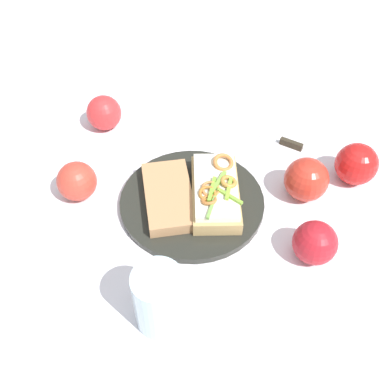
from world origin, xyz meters
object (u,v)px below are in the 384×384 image
apple_1 (315,243)px  plate (192,202)px  drinking_glass (159,300)px  sandwich (216,191)px  apple_3 (356,164)px  apple_4 (104,113)px  apple_0 (77,181)px  knife (284,142)px  apple_2 (306,179)px  bread_slice_side (169,195)px

apple_1 → plate: bearing=-33.1°
apple_1 → drinking_glass: 0.27m
sandwich → drinking_glass: 0.25m
apple_3 → drinking_glass: (0.37, 0.27, 0.02)m
sandwich → apple_4: (0.22, -0.24, 0.00)m
sandwich → drinking_glass: size_ratio=1.54×
apple_3 → apple_4: 0.52m
apple_0 → knife: 0.43m
apple_2 → apple_4: apple_2 is taller
knife → sandwich: bearing=77.8°
sandwich → apple_1: size_ratio=2.36×
drinking_glass → apple_4: bearing=-76.0°
bread_slice_side → apple_1: size_ratio=2.20×
apple_1 → apple_3: apple_3 is taller
plate → apple_0: 0.21m
sandwich → drinking_glass: bearing=-22.3°
apple_0 → apple_4: (-0.03, -0.20, 0.00)m
plate → apple_4: size_ratio=3.58×
plate → bread_slice_side: 0.05m
apple_2 → apple_4: 0.44m
apple_2 → drinking_glass: 0.36m
apple_0 → apple_3: size_ratio=0.91×
apple_3 → knife: apple_3 is taller
plate → apple_3: apple_3 is taller
bread_slice_side → apple_3: 0.36m
apple_3 → apple_4: apple_3 is taller
apple_1 → apple_3: (-0.12, -0.17, 0.00)m
apple_4 → sandwich: bearing=132.5°
apple_3 → drinking_glass: size_ratio=0.71×
sandwich → apple_1: 0.19m
plate → drinking_glass: 0.24m
bread_slice_side → knife: size_ratio=1.57×
apple_0 → bread_slice_side: bearing=168.6°
apple_3 → knife: size_ratio=0.78×
apple_3 → apple_2: bearing=18.7°
plate → sandwich: 0.05m
apple_3 → apple_0: bearing=1.3°
apple_2 → apple_1: bearing=83.0°
apple_4 → drinking_glass: drinking_glass is taller
apple_0 → apple_3: bearing=-178.7°
sandwich → bread_slice_side: 0.09m
apple_0 → apple_4: bearing=-99.8°
apple_1 → apple_4: size_ratio=0.99×
apple_0 → sandwich: bearing=171.6°
apple_1 → apple_2: 0.14m
apple_3 → drinking_glass: bearing=36.2°
apple_3 → bread_slice_side: bearing=7.4°
plate → bread_slice_side: bread_slice_side is taller
apple_0 → apple_3: 0.52m
sandwich → apple_1: apple_1 is taller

